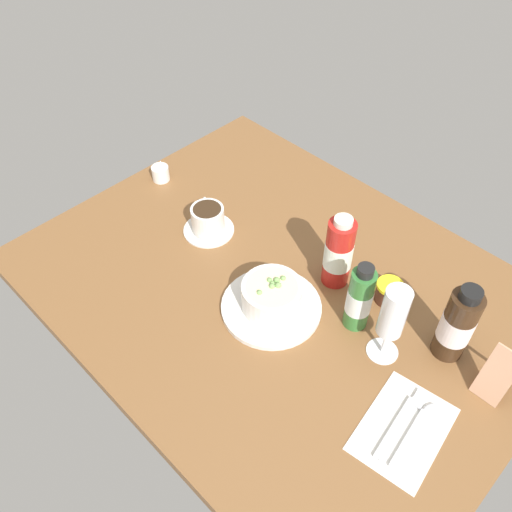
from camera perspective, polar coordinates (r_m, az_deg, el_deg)
ground_plane at (r=120.96cm, az=2.46°, el=-3.55°), size 110.00×84.00×3.00cm
porridge_bowl at (r=112.93cm, az=1.65°, el=-4.53°), size 21.35×21.35×8.17cm
cutlery_setting at (r=104.58cm, az=15.44°, el=-17.03°), size 16.11×21.08×0.90cm
coffee_cup at (r=129.87cm, az=-5.09°, el=3.78°), size 12.32×12.32×7.06cm
creamer_jug at (r=147.59cm, az=-10.04°, el=8.65°), size 5.13×5.04×4.69cm
wine_glass at (r=102.80cm, az=14.25°, el=-6.13°), size 6.37×6.37×18.47cm
jam_jar at (r=118.54cm, az=13.82°, el=-3.70°), size 5.68×5.68×5.06cm
sauce_bottle_green at (r=109.26cm, az=10.87°, el=-4.44°), size 5.16×5.16×16.96cm
sauce_bottle_brown at (r=109.38cm, az=20.46°, el=-6.81°), size 6.32×6.32×18.49cm
sauce_bottle_red at (r=115.82cm, az=8.70°, el=0.35°), size 6.14×6.14×18.32cm
menu_card at (r=110.20cm, az=24.56°, el=-10.79°), size 5.45×8.43×11.33cm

